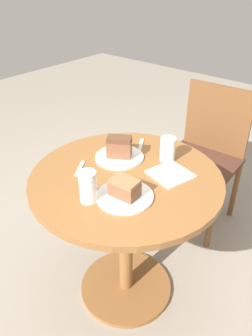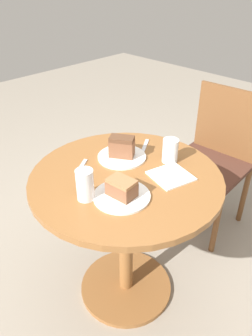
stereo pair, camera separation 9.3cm
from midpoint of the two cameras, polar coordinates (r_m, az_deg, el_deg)
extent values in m
plane|color=gray|center=(1.99, -1.43, -20.05)|extent=(8.00, 8.00, 0.00)
cylinder|color=brown|center=(1.98, -1.43, -19.83)|extent=(0.51, 0.51, 0.03)
cylinder|color=brown|center=(1.71, -1.60, -12.21)|extent=(0.07, 0.07, 0.71)
cylinder|color=brown|center=(1.47, -1.82, -1.85)|extent=(0.87, 0.87, 0.03)
cylinder|color=brown|center=(2.25, 3.68, -4.68)|extent=(0.04, 0.04, 0.45)
cylinder|color=brown|center=(2.11, 13.34, -8.73)|extent=(0.04, 0.04, 0.45)
cylinder|color=brown|center=(2.54, 8.65, -0.36)|extent=(0.04, 0.04, 0.45)
cylinder|color=brown|center=(2.41, 17.39, -3.62)|extent=(0.04, 0.04, 0.45)
cube|color=#47281E|center=(2.18, 11.38, 0.83)|extent=(0.49, 0.46, 0.03)
cube|color=brown|center=(2.25, 14.50, 8.24)|extent=(0.44, 0.04, 0.45)
cylinder|color=white|center=(1.59, -2.84, 1.92)|extent=(0.24, 0.24, 0.01)
cylinder|color=white|center=(1.33, -2.25, -4.96)|extent=(0.23, 0.23, 0.01)
cube|color=brown|center=(1.57, -2.88, 3.36)|extent=(0.13, 0.12, 0.08)
cube|color=brown|center=(1.55, -2.94, 5.01)|extent=(0.13, 0.12, 0.02)
cube|color=brown|center=(1.31, -2.28, -3.75)|extent=(0.12, 0.09, 0.06)
cube|color=#9E6B42|center=(1.29, -2.31, -2.41)|extent=(0.12, 0.09, 0.01)
cylinder|color=beige|center=(1.57, 5.54, 2.73)|extent=(0.07, 0.07, 0.08)
cylinder|color=white|center=(1.56, 5.57, 3.28)|extent=(0.07, 0.07, 0.12)
cylinder|color=silver|center=(1.31, -8.68, -4.05)|extent=(0.06, 0.06, 0.08)
cylinder|color=white|center=(1.29, -8.77, -3.20)|extent=(0.07, 0.07, 0.13)
cube|color=white|center=(1.47, 5.97, -1.08)|extent=(0.20, 0.20, 0.01)
cube|color=silver|center=(1.68, 0.90, 3.59)|extent=(0.11, 0.17, 0.00)
cube|color=silver|center=(1.53, -9.77, -0.08)|extent=(0.08, 0.12, 0.00)
camera|label=1|loc=(0.05, -91.86, -1.18)|focal=35.00mm
camera|label=2|loc=(0.05, 88.14, 1.18)|focal=35.00mm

